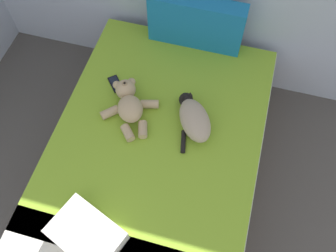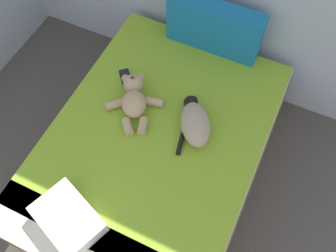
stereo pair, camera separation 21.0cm
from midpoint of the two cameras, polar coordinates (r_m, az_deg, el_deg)
bed at (r=2.73m, az=0.43°, el=-4.37°), size 1.44×1.99×0.55m
patterned_cushion at (r=2.83m, az=9.35°, el=14.70°), size 0.71×0.14×0.40m
cat at (r=2.46m, az=6.58°, el=0.42°), size 0.34×0.44×0.15m
teddy_bear at (r=2.56m, az=-2.98°, el=4.12°), size 0.38×0.47×0.15m
cell_phone at (r=2.75m, az=-4.42°, el=7.39°), size 0.15×0.16×0.01m
throw_pillow at (r=2.26m, az=-12.59°, el=-14.09°), size 0.47×0.41×0.11m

